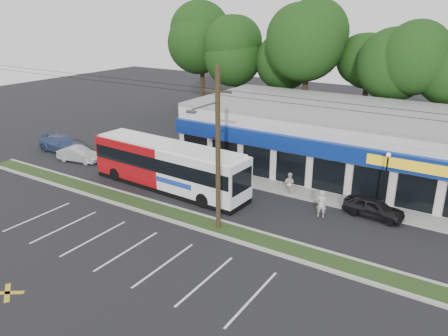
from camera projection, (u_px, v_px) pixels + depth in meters
ground at (171, 223)px, 27.99m from camera, size 120.00×120.00×0.00m
grass_strip at (180, 216)px, 28.76m from camera, size 40.00×1.60×0.12m
curb_south at (172, 221)px, 28.08m from camera, size 40.00×0.25×0.14m
curb_north at (188, 211)px, 29.43m from camera, size 40.00×0.25×0.14m
sidewalk at (299, 192)px, 32.58m from camera, size 32.00×2.20×0.10m
strip_mall at (339, 138)px, 36.93m from camera, size 25.00×12.55×5.30m
utility_pole at (215, 146)px, 25.45m from camera, size 50.00×2.77×10.00m
lamp_post at (386, 176)px, 28.50m from camera, size 0.30×0.30×4.25m
tree_line at (363, 57)px, 43.71m from camera, size 46.76×6.76×11.83m
metrobus at (169, 165)px, 32.81m from camera, size 13.32×3.40×3.55m
car_dark at (374, 208)px, 28.60m from camera, size 4.03×1.91×1.33m
car_silver at (79, 154)px, 39.15m from camera, size 4.22×2.16×1.32m
car_blue at (62, 144)px, 41.87m from camera, size 5.23×2.17×1.51m
pedestrian_a at (321, 204)px, 28.49m from camera, size 0.77×0.59×1.88m
pedestrian_b at (289, 183)px, 32.24m from camera, size 0.83×0.67×1.63m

